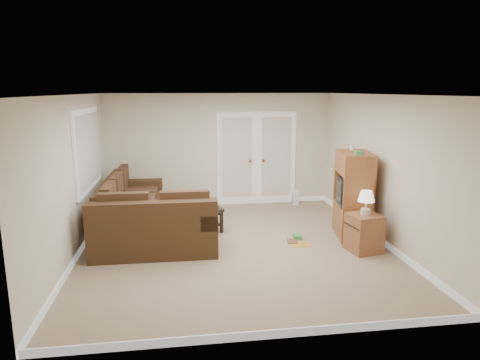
{
  "coord_description": "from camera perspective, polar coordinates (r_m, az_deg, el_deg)",
  "views": [
    {
      "loc": [
        -0.86,
        -6.72,
        2.58
      ],
      "look_at": [
        0.11,
        0.17,
        1.1
      ],
      "focal_mm": 32.0,
      "sensor_mm": 36.0,
      "label": 1
    }
  ],
  "objects": [
    {
      "name": "wall_left",
      "position": [
        7.05,
        -21.32,
        0.29
      ],
      "size": [
        0.02,
        5.5,
        2.5
      ],
      "primitive_type": "cube",
      "color": "silver",
      "rests_on": "floor"
    },
    {
      "name": "wall_right",
      "position": [
        7.63,
        18.25,
        1.35
      ],
      "size": [
        0.02,
        5.5,
        2.5
      ],
      "primitive_type": "cube",
      "color": "silver",
      "rests_on": "floor"
    },
    {
      "name": "tv_armoire",
      "position": [
        7.8,
        14.81,
        -1.86
      ],
      "size": [
        0.68,
        1.02,
        1.63
      ],
      "rotation": [
        0.0,
        0.0,
        -0.18
      ],
      "color": "brown",
      "rests_on": "floor"
    },
    {
      "name": "side_cabinet",
      "position": [
        7.22,
        16.23,
        -6.38
      ],
      "size": [
        0.55,
        0.55,
        1.01
      ],
      "rotation": [
        0.0,
        0.0,
        0.18
      ],
      "color": "brown",
      "rests_on": "floor"
    },
    {
      "name": "floor_book",
      "position": [
        7.5,
        6.34,
        -8.14
      ],
      "size": [
        0.2,
        0.25,
        0.02
      ],
      "primitive_type": "imported",
      "rotation": [
        0.0,
        0.0,
        -0.15
      ],
      "color": "brown",
      "rests_on": "floor"
    },
    {
      "name": "baseboards",
      "position": [
        7.23,
        -0.69,
        -8.48
      ],
      "size": [
        5.0,
        5.5,
        0.1
      ],
      "primitive_type": null,
      "color": "silver",
      "rests_on": "floor"
    },
    {
      "name": "sectional_sofa",
      "position": [
        7.76,
        -13.02,
        -4.92
      ],
      "size": [
        2.02,
        3.03,
        0.93
      ],
      "rotation": [
        0.0,
        0.0,
        -0.01
      ],
      "color": "#412B19",
      "rests_on": "floor"
    },
    {
      "name": "floor_greenbox",
      "position": [
        7.66,
        7.66,
        -7.52
      ],
      "size": [
        0.14,
        0.18,
        0.07
      ],
      "primitive_type": "cube",
      "rotation": [
        0.0,
        0.0,
        -0.04
      ],
      "color": "#41904A",
      "rests_on": "floor"
    },
    {
      "name": "floor_magazine",
      "position": [
        7.39,
        8.17,
        -8.53
      ],
      "size": [
        0.3,
        0.24,
        0.01
      ],
      "primitive_type": "cube",
      "rotation": [
        0.0,
        0.0,
        0.03
      ],
      "color": "#C28C22",
      "rests_on": "floor"
    },
    {
      "name": "space_heater",
      "position": [
        9.83,
        7.43,
        -2.34
      ],
      "size": [
        0.15,
        0.13,
        0.33
      ],
      "primitive_type": "cube",
      "rotation": [
        0.0,
        0.0,
        -0.14
      ],
      "color": "white",
      "rests_on": "floor"
    },
    {
      "name": "coffee_table",
      "position": [
        8.23,
        -5.4,
        -4.53
      ],
      "size": [
        0.85,
        1.21,
        0.75
      ],
      "rotation": [
        0.0,
        0.0,
        0.3
      ],
      "color": "black",
      "rests_on": "floor"
    },
    {
      "name": "floor",
      "position": [
        7.25,
        -0.69,
        -8.85
      ],
      "size": [
        5.5,
        5.5,
        0.0
      ],
      "primitive_type": "plane",
      "color": "gray",
      "rests_on": "ground"
    },
    {
      "name": "french_doors",
      "position": [
        9.71,
        2.22,
        2.83
      ],
      "size": [
        1.8,
        0.05,
        2.13
      ],
      "color": "silver",
      "rests_on": "floor"
    },
    {
      "name": "window_left",
      "position": [
        7.95,
        -19.63,
        3.86
      ],
      "size": [
        0.05,
        1.92,
        1.42
      ],
      "color": "silver",
      "rests_on": "wall_left"
    },
    {
      "name": "wall_front",
      "position": [
        4.28,
        4.02,
        -6.14
      ],
      "size": [
        5.0,
        0.02,
        2.5
      ],
      "primitive_type": "cube",
      "color": "silver",
      "rests_on": "floor"
    },
    {
      "name": "ceiling",
      "position": [
        6.78,
        -0.74,
        11.32
      ],
      "size": [
        5.0,
        5.5,
        0.02
      ],
      "primitive_type": "cube",
      "color": "silver",
      "rests_on": "wall_back"
    },
    {
      "name": "wall_back",
      "position": [
        9.6,
        -2.81,
        4.02
      ],
      "size": [
        5.0,
        0.02,
        2.5
      ],
      "primitive_type": "cube",
      "color": "silver",
      "rests_on": "floor"
    }
  ]
}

